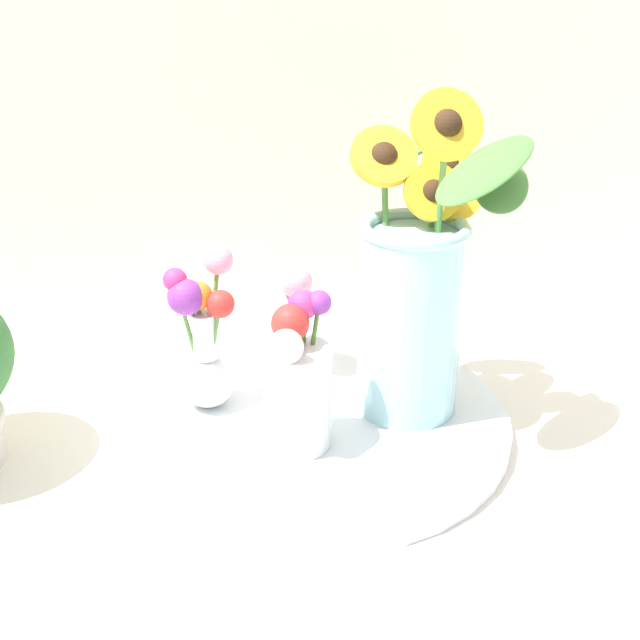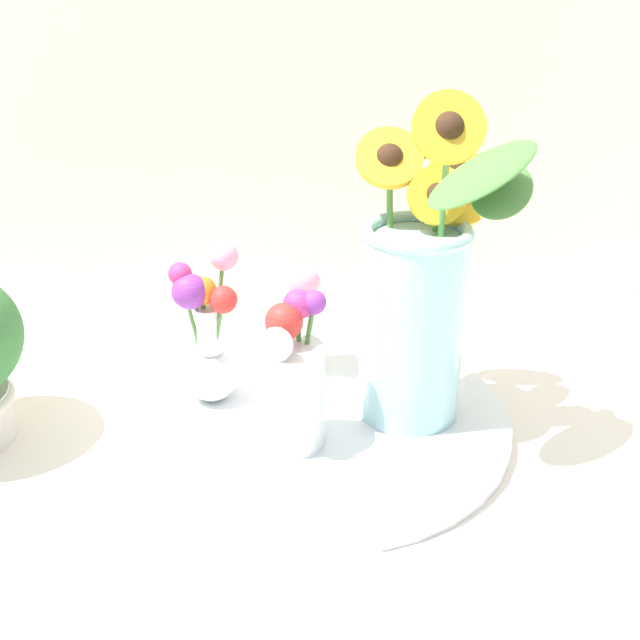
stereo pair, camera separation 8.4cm
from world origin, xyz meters
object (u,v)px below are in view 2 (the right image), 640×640
Objects in this scene: mason_jar_sunflowers at (417,300)px; vase_small_back at (299,319)px; serving_tray at (320,419)px; vase_small_center at (290,381)px; vase_bulb_right at (208,336)px.

mason_jar_sunflowers reaches higher than vase_small_back.
vase_small_center is at bearing -119.40° from serving_tray.
vase_bulb_right reaches higher than vase_small_center.
serving_tray is at bearing -16.06° from vase_bulb_right.
vase_bulb_right is (-0.13, 0.04, 0.10)m from serving_tray.
vase_small_back is at bearing 101.93° from serving_tray.
vase_bulb_right is at bearing -148.07° from vase_small_back.
mason_jar_sunflowers reaches higher than vase_bulb_right.
serving_tray is at bearing -78.07° from vase_small_back.
vase_bulb_right reaches higher than vase_small_back.
vase_small_center is at bearing -94.32° from vase_small_back.
serving_tray is 2.30× the size of vase_bulb_right.
mason_jar_sunflowers reaches higher than vase_small_center.
mason_jar_sunflowers is 0.17m from vase_small_center.
serving_tray is 1.21× the size of mason_jar_sunflowers.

